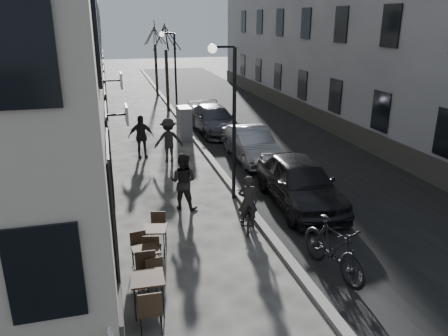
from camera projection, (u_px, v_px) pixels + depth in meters
name	position (u px, v px, depth m)	size (l,w,h in m)	color
ground	(311.00, 303.00, 9.43)	(120.00, 120.00, 0.00)	#373532
road	(250.00, 125.00, 24.97)	(7.30, 60.00, 0.00)	black
kerb	(187.00, 128.00, 24.06)	(0.25, 60.00, 0.12)	slate
streetlamp_near	(229.00, 107.00, 13.82)	(0.90, 0.28, 5.09)	black
streetlamp_far	(172.00, 67.00, 24.78)	(0.90, 0.28, 5.09)	black
tree_near	(165.00, 37.00, 27.04)	(2.40, 2.40, 5.70)	black
tree_far	(154.00, 34.00, 32.52)	(2.40, 2.40, 5.70)	black
bistro_set_a	(148.00, 291.00, 9.00)	(0.70, 1.66, 0.97)	black
bistro_set_b	(146.00, 260.00, 10.27)	(0.68, 1.49, 0.85)	black
bistro_set_c	(155.00, 238.00, 11.29)	(0.73, 1.51, 0.86)	black
utility_cabinet	(184.00, 123.00, 21.72)	(0.61, 1.10, 1.66)	slate
bicycle	(248.00, 211.00, 12.73)	(0.64, 1.84, 0.97)	black
cyclist_rider	(248.00, 202.00, 12.63)	(0.58, 0.38, 1.58)	black
pedestrian_near	(183.00, 181.00, 13.80)	(0.90, 0.70, 1.85)	black
pedestrian_mid	(169.00, 140.00, 18.40)	(1.21, 0.69, 1.87)	black
pedestrian_far	(141.00, 137.00, 18.92)	(1.10, 0.46, 1.88)	black
car_near	(300.00, 182.00, 14.12)	(1.87, 4.65, 1.59)	black
car_mid	(251.00, 144.00, 18.66)	(1.48, 4.23, 1.40)	gray
car_far	(214.00, 120.00, 23.13)	(1.95, 4.80, 1.39)	#393B44
moped	(333.00, 248.00, 10.32)	(0.64, 2.25, 1.35)	black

